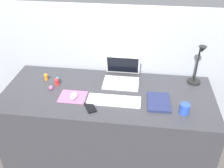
{
  "coord_description": "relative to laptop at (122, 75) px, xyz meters",
  "views": [
    {
      "loc": [
        0.26,
        -1.67,
        1.91
      ],
      "look_at": [
        0.04,
        0.0,
        0.83
      ],
      "focal_mm": 40.78,
      "sensor_mm": 36.0,
      "label": 1
    }
  ],
  "objects": [
    {
      "name": "ground_plane",
      "position": [
        -0.1,
        -0.21,
        -0.79
      ],
      "size": [
        6.0,
        6.0,
        0.0
      ],
      "primitive_type": "plane",
      "color": "#59514C"
    },
    {
      "name": "back_wall",
      "position": [
        -0.1,
        0.19,
        -0.12
      ],
      "size": [
        2.91,
        0.05,
        1.34
      ],
      "primitive_type": "cube",
      "color": "#B2B7C1",
      "rests_on": "ground_plane"
    },
    {
      "name": "desk",
      "position": [
        -0.1,
        -0.21,
        -0.42
      ],
      "size": [
        1.71,
        0.72,
        0.74
      ],
      "primitive_type": "cube",
      "color": "#38383D",
      "rests_on": "ground_plane"
    },
    {
      "name": "laptop",
      "position": [
        0.0,
        0.0,
        0.0
      ],
      "size": [
        0.3,
        0.28,
        0.2
      ],
      "color": "white",
      "rests_on": "desk"
    },
    {
      "name": "keyboard",
      "position": [
        -0.03,
        -0.32,
        -0.04
      ],
      "size": [
        0.41,
        0.13,
        0.02
      ],
      "primitive_type": "cube",
      "color": "white",
      "rests_on": "desk"
    },
    {
      "name": "mousepad",
      "position": [
        -0.36,
        -0.3,
        -0.05
      ],
      "size": [
        0.21,
        0.17,
        0.0
      ],
      "primitive_type": "cube",
      "color": "pink",
      "rests_on": "desk"
    },
    {
      "name": "mouse",
      "position": [
        -0.35,
        -0.31,
        -0.03
      ],
      "size": [
        0.06,
        0.1,
        0.03
      ],
      "primitive_type": "ellipsoid",
      "color": "white",
      "rests_on": "mousepad"
    },
    {
      "name": "cell_phone",
      "position": [
        -0.19,
        -0.42,
        -0.05
      ],
      "size": [
        0.12,
        0.14,
        0.01
      ],
      "primitive_type": "cube",
      "rotation": [
        0.0,
        0.0,
        0.52
      ],
      "color": "black",
      "rests_on": "desk"
    },
    {
      "name": "desk_lamp",
      "position": [
        0.62,
        0.02,
        0.12
      ],
      "size": [
        0.11,
        0.15,
        0.37
      ],
      "color": "black",
      "rests_on": "desk"
    },
    {
      "name": "notebook_pad",
      "position": [
        0.31,
        -0.29,
        -0.04
      ],
      "size": [
        0.18,
        0.25,
        0.02
      ],
      "primitive_type": "cube",
      "rotation": [
        0.0,
        0.0,
        0.03
      ],
      "color": "navy",
      "rests_on": "desk"
    },
    {
      "name": "coffee_mug",
      "position": [
        0.49,
        -0.39,
        -0.01
      ],
      "size": [
        0.07,
        0.07,
        0.08
      ],
      "primitive_type": "cylinder",
      "color": "blue",
      "rests_on": "desk"
    },
    {
      "name": "toy_figurine_red",
      "position": [
        -0.53,
        -0.15,
        -0.02
      ],
      "size": [
        0.04,
        0.04,
        0.07
      ],
      "color": "red",
      "rests_on": "desk"
    },
    {
      "name": "toy_figurine_cyan",
      "position": [
        -0.55,
        -0.09,
        -0.03
      ],
      "size": [
        0.04,
        0.04,
        0.04
      ],
      "primitive_type": "ellipsoid",
      "color": "#28B7CC",
      "rests_on": "desk"
    },
    {
      "name": "toy_figurine_pink",
      "position": [
        -0.56,
        -0.22,
        -0.03
      ],
      "size": [
        0.03,
        0.03,
        0.04
      ],
      "primitive_type": "ellipsoid",
      "color": "pink",
      "rests_on": "desk"
    },
    {
      "name": "toy_figurine_orange",
      "position": [
        -0.65,
        -0.08,
        -0.02
      ],
      "size": [
        0.03,
        0.03,
        0.06
      ],
      "color": "orange",
      "rests_on": "desk"
    }
  ]
}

